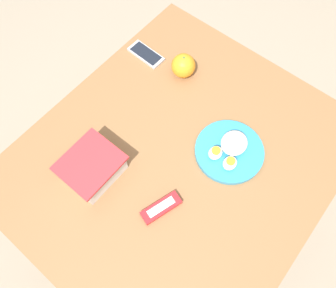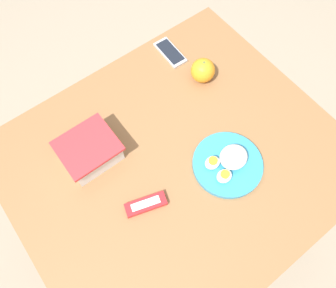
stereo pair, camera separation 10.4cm
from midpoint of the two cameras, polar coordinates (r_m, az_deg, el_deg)
name	(u,v)px [view 2 (the right image)]	position (r m, az deg, el deg)	size (l,w,h in m)	color
ground_plane	(173,211)	(1.74, 2.69, -11.83)	(10.00, 10.00, 0.00)	gray
table	(176,167)	(1.14, 4.04, -4.35)	(1.04, 0.91, 0.71)	brown
food_container	(90,151)	(1.04, -10.69, -1.59)	(0.18, 0.16, 0.08)	white
orange_fruit	(203,70)	(1.19, 8.64, 12.33)	(0.09, 0.09, 0.09)	orange
rice_plate	(228,163)	(1.06, 13.24, -3.52)	(0.22, 0.22, 0.07)	teal
candy_bar	(146,204)	(1.00, -0.87, -10.81)	(0.13, 0.08, 0.02)	red
cell_phone	(170,52)	(1.28, 2.79, 15.43)	(0.07, 0.14, 0.01)	#ADADB2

